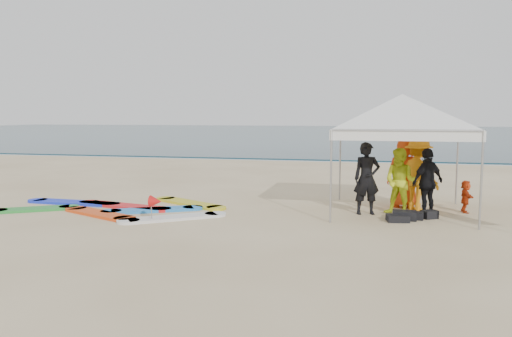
{
  "coord_description": "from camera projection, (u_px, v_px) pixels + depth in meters",
  "views": [
    {
      "loc": [
        3.72,
        -9.36,
        2.53
      ],
      "look_at": [
        0.91,
        2.6,
        1.2
      ],
      "focal_mm": 35.0,
      "sensor_mm": 36.0,
      "label": 1
    }
  ],
  "objects": [
    {
      "name": "ground",
      "position": [
        184.0,
        239.0,
        10.18
      ],
      "size": [
        120.0,
        120.0,
        0.0
      ],
      "primitive_type": "plane",
      "color": "beige",
      "rests_on": "ground"
    },
    {
      "name": "ocean",
      "position": [
        345.0,
        133.0,
        68.25
      ],
      "size": [
        160.0,
        84.0,
        0.08
      ],
      "primitive_type": "cube",
      "color": "#0C2633",
      "rests_on": "ground"
    },
    {
      "name": "shoreline_foam",
      "position": [
        304.0,
        160.0,
        27.79
      ],
      "size": [
        160.0,
        1.2,
        0.01
      ],
      "primitive_type": "cube",
      "color": "silver",
      "rests_on": "ground"
    },
    {
      "name": "person_black_a",
      "position": [
        367.0,
        178.0,
        12.64
      ],
      "size": [
        0.76,
        0.61,
        1.84
      ],
      "primitive_type": "imported",
      "rotation": [
        0.0,
        0.0,
        0.28
      ],
      "color": "black",
      "rests_on": "ground"
    },
    {
      "name": "person_yellow",
      "position": [
        400.0,
        182.0,
        12.55
      ],
      "size": [
        0.99,
        0.89,
        1.7
      ],
      "primitive_type": "imported",
      "rotation": [
        0.0,
        0.0,
        -0.35
      ],
      "color": "#D0E01F",
      "rests_on": "ground"
    },
    {
      "name": "person_orange_a",
      "position": [
        418.0,
        174.0,
        13.16
      ],
      "size": [
        1.39,
        1.39,
        1.93
      ],
      "primitive_type": "imported",
      "rotation": [
        0.0,
        0.0,
        2.36
      ],
      "color": "orange",
      "rests_on": "ground"
    },
    {
      "name": "person_black_b",
      "position": [
        427.0,
        182.0,
        12.42
      ],
      "size": [
        1.01,
        0.99,
        1.71
      ],
      "primitive_type": "imported",
      "rotation": [
        0.0,
        0.0,
        3.89
      ],
      "color": "black",
      "rests_on": "ground"
    },
    {
      "name": "person_orange_b",
      "position": [
        404.0,
        173.0,
        13.57
      ],
      "size": [
        1.01,
        0.73,
        1.91
      ],
      "primitive_type": "imported",
      "rotation": [
        0.0,
        0.0,
        3.01
      ],
      "color": "#DE4513",
      "rests_on": "ground"
    },
    {
      "name": "person_seated",
      "position": [
        465.0,
        196.0,
        12.9
      ],
      "size": [
        0.27,
        0.79,
        0.84
      ],
      "primitive_type": "imported",
      "rotation": [
        0.0,
        0.0,
        1.6
      ],
      "color": "red",
      "rests_on": "ground"
    },
    {
      "name": "canopy_tent",
      "position": [
        402.0,
        95.0,
        12.63
      ],
      "size": [
        4.62,
        4.62,
        3.48
      ],
      "color": "#A5A5A8",
      "rests_on": "ground"
    },
    {
      "name": "marker_pennant",
      "position": [
        156.0,
        202.0,
        11.72
      ],
      "size": [
        0.28,
        0.28,
        0.64
      ],
      "color": "#A5A5A8",
      "rests_on": "ground"
    },
    {
      "name": "gear_pile",
      "position": [
        408.0,
        216.0,
        12.02
      ],
      "size": [
        1.28,
        0.99,
        0.22
      ],
      "color": "black",
      "rests_on": "ground"
    },
    {
      "name": "surfboard_spread",
      "position": [
        122.0,
        208.0,
        13.32
      ],
      "size": [
        5.96,
        3.61,
        0.07
      ],
      "color": "#277ED3",
      "rests_on": "ground"
    }
  ]
}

